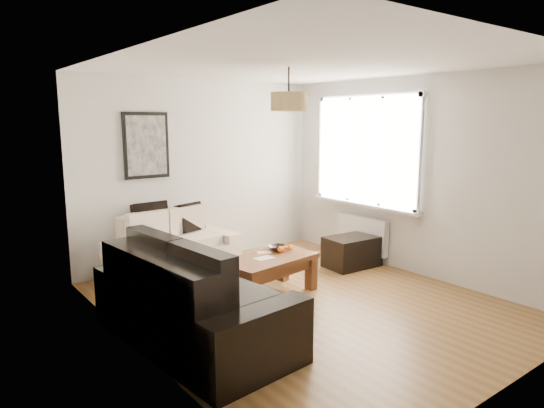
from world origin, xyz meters
TOP-DOWN VIEW (x-y plane):
  - floor at (0.00, 0.00)m, footprint 4.50×4.50m
  - ceiling at (0.00, 0.00)m, footprint 3.80×4.50m
  - wall_back at (0.00, 2.25)m, footprint 3.80×0.04m
  - wall_front at (0.00, -2.25)m, footprint 3.80×0.04m
  - wall_left at (-1.90, 0.00)m, footprint 0.04×4.50m
  - wall_right at (1.90, 0.00)m, footprint 0.04×4.50m
  - window_bay at (1.86, 0.80)m, footprint 0.14×1.90m
  - radiator at (1.82, 0.80)m, footprint 0.10×0.90m
  - poster at (-0.85, 2.22)m, footprint 0.62×0.04m
  - pendant_shade at (0.00, 0.30)m, footprint 0.40×0.40m
  - loveseat_cream at (-0.72, 1.78)m, footprint 1.72×1.08m
  - sofa_leather at (-1.43, -0.08)m, footprint 1.19×2.15m
  - coffee_table at (-0.15, 0.46)m, footprint 1.19×0.76m
  - ottoman at (1.45, 0.65)m, footprint 0.78×0.53m
  - cushion_left at (-0.93, 1.98)m, footprint 0.47×0.17m
  - cushion_right at (-0.36, 1.98)m, footprint 0.41×0.23m
  - fruit_bowl at (0.11, 0.64)m, footprint 0.26×0.26m
  - orange_a at (0.16, 0.55)m, footprint 0.06×0.06m
  - orange_b at (0.22, 0.53)m, footprint 0.10×0.10m
  - orange_c at (0.07, 0.52)m, footprint 0.10×0.10m
  - papers at (-0.23, 0.44)m, footprint 0.22×0.16m

SIDE VIEW (x-z plane):
  - floor at x=0.00m, z-range 0.00..0.00m
  - ottoman at x=1.45m, z-range 0.00..0.43m
  - coffee_table at x=-0.15m, z-range 0.00..0.46m
  - radiator at x=1.82m, z-range 0.12..0.64m
  - loveseat_cream at x=-0.72m, z-range 0.00..0.81m
  - sofa_leather at x=-1.43m, z-range 0.00..0.90m
  - papers at x=-0.23m, z-range 0.46..0.46m
  - fruit_bowl at x=0.11m, z-range 0.46..0.51m
  - orange_a at x=0.16m, z-range 0.47..0.53m
  - orange_c at x=0.07m, z-range 0.46..0.54m
  - orange_b at x=0.22m, z-range 0.46..0.54m
  - cushion_right at x=-0.36m, z-range 0.51..0.91m
  - cushion_left at x=-0.93m, z-range 0.51..0.98m
  - wall_back at x=0.00m, z-range 0.00..2.60m
  - wall_front at x=0.00m, z-range 0.00..2.60m
  - wall_left at x=-1.90m, z-range 0.00..2.60m
  - wall_right at x=1.90m, z-range 0.00..2.60m
  - window_bay at x=1.86m, z-range 0.80..2.40m
  - poster at x=-0.85m, z-range 1.26..2.13m
  - pendant_shade at x=0.00m, z-range 2.13..2.33m
  - ceiling at x=0.00m, z-range 2.60..2.60m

